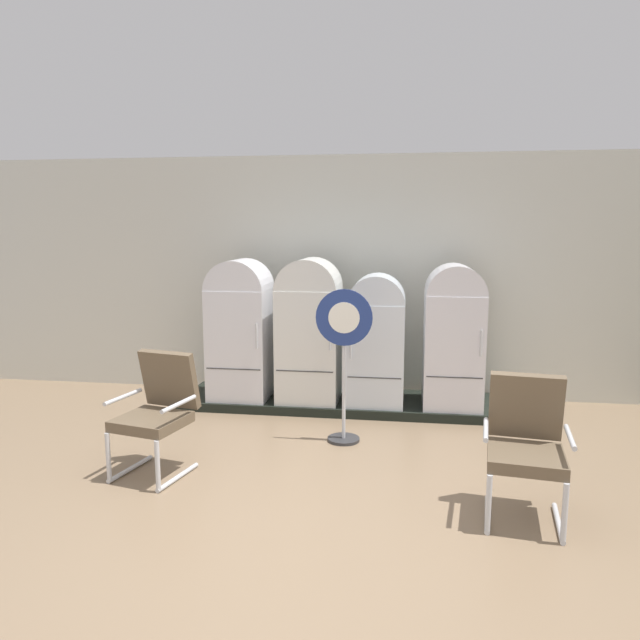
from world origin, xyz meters
TOP-DOWN VIEW (x-y plane):
  - ground at (0.00, 0.00)m, footprint 12.00×10.00m
  - back_wall at (0.00, 3.66)m, footprint 11.76×0.12m
  - display_plinth at (0.00, 3.02)m, footprint 3.81×0.95m
  - refrigerator_0 at (-1.22, 2.91)m, footprint 0.68×0.67m
  - refrigerator_1 at (-0.40, 2.94)m, footprint 0.70×0.72m
  - refrigerator_2 at (0.38, 2.89)m, footprint 0.64×0.63m
  - refrigerator_3 at (1.23, 2.94)m, footprint 0.64×0.72m
  - armchair_left at (-1.38, 0.93)m, footprint 0.69×0.75m
  - armchair_right at (1.59, 0.57)m, footprint 0.66×0.71m
  - sign_stand at (0.12, 1.87)m, footprint 0.55×0.32m

SIDE VIEW (x-z plane):
  - ground at x=0.00m, z-range -0.05..0.00m
  - display_plinth at x=0.00m, z-range 0.00..0.10m
  - armchair_left at x=-1.38m, z-range 0.06..1.10m
  - armchair_right at x=1.59m, z-range 0.06..1.10m
  - sign_stand at x=0.12m, z-range 0.06..1.58m
  - refrigerator_2 at x=0.38m, z-range 0.15..1.62m
  - refrigerator_3 at x=1.23m, z-range 0.15..1.75m
  - refrigerator_0 at x=-1.22m, z-range 0.15..1.78m
  - refrigerator_1 at x=-0.40m, z-range 0.15..1.80m
  - back_wall at x=0.00m, z-range 0.01..2.99m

